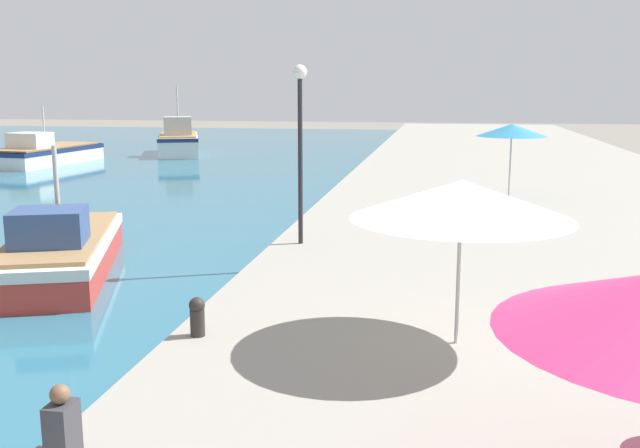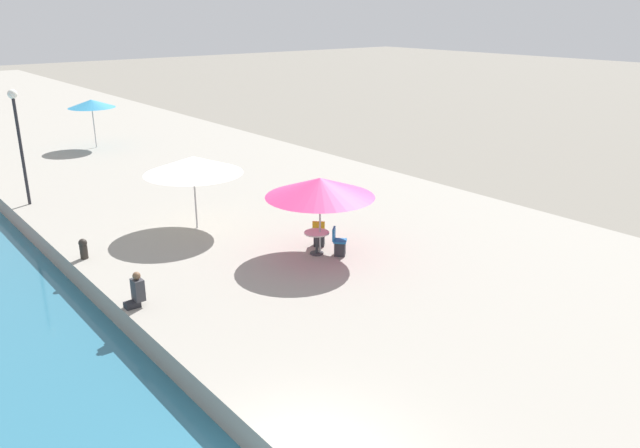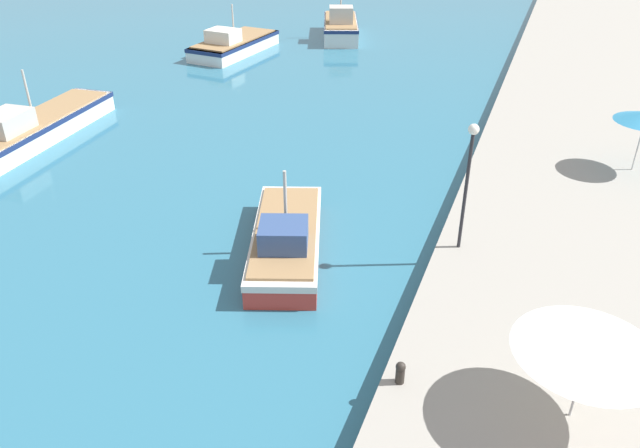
% 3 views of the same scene
% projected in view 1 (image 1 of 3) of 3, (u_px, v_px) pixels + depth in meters
% --- Properties ---
extents(quay_promenade, '(16.00, 90.00, 0.74)m').
position_uv_depth(quay_promenade, '(519.00, 179.00, 34.63)').
color(quay_promenade, gray).
rests_on(quay_promenade, ground_plane).
extents(fishing_boat_near, '(4.60, 7.39, 3.28)m').
position_uv_depth(fishing_boat_near, '(60.00, 249.00, 18.05)').
color(fishing_boat_near, red).
rests_on(fishing_boat_near, water_basin).
extents(fishing_boat_far, '(3.92, 8.34, 3.54)m').
position_uv_depth(fishing_boat_far, '(44.00, 153.00, 44.12)').
color(fishing_boat_far, white).
rests_on(fishing_boat_far, water_basin).
extents(fishing_boat_distant, '(5.07, 7.89, 4.77)m').
position_uv_depth(fishing_boat_distant, '(179.00, 141.00, 50.22)').
color(fishing_boat_distant, silver).
rests_on(fishing_boat_distant, water_basin).
extents(cafe_umbrella_white, '(3.46, 3.46, 2.62)m').
position_uv_depth(cafe_umbrella_white, '(461.00, 199.00, 10.91)').
color(cafe_umbrella_white, '#B7B7B7').
rests_on(cafe_umbrella_white, quay_promenade).
extents(cafe_umbrella_striped, '(2.56, 2.56, 2.68)m').
position_uv_depth(cafe_umbrella_striped, '(512.00, 130.00, 25.94)').
color(cafe_umbrella_striped, '#B7B7B7').
rests_on(cafe_umbrella_striped, quay_promenade).
extents(person_at_quay, '(0.52, 0.36, 0.96)m').
position_uv_depth(person_at_quay, '(59.00, 432.00, 7.53)').
color(person_at_quay, '#232328').
rests_on(person_at_quay, quay_promenade).
extents(mooring_bollard, '(0.26, 0.26, 0.65)m').
position_uv_depth(mooring_bollard, '(197.00, 315.00, 11.60)').
color(mooring_bollard, '#2D2823').
rests_on(mooring_bollard, quay_promenade).
extents(lamppost, '(0.36, 0.36, 4.56)m').
position_uv_depth(lamppost, '(300.00, 124.00, 17.99)').
color(lamppost, '#232328').
rests_on(lamppost, quay_promenade).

